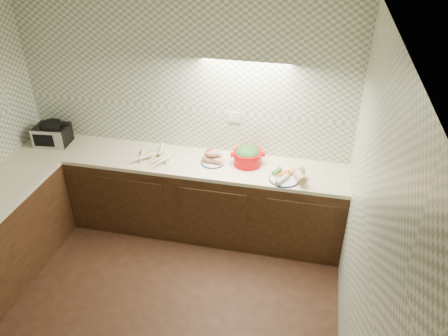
% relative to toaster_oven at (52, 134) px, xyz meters
% --- Properties ---
extents(room, '(3.60, 3.60, 2.60)m').
position_rel_toaster_oven_xyz_m(room, '(1.48, -1.54, 0.61)').
color(room, black).
rests_on(room, ground).
extents(counter, '(3.60, 3.60, 0.90)m').
position_rel_toaster_oven_xyz_m(counter, '(0.80, -0.86, -0.57)').
color(counter, black).
rests_on(counter, ground).
extents(toaster_oven, '(0.39, 0.31, 0.26)m').
position_rel_toaster_oven_xyz_m(toaster_oven, '(0.00, 0.00, 0.00)').
color(toaster_oven, black).
rests_on(toaster_oven, counter).
extents(parsnip_pile, '(0.45, 0.41, 0.08)m').
position_rel_toaster_oven_xyz_m(parsnip_pile, '(1.20, -0.01, -0.09)').
color(parsnip_pile, beige).
rests_on(parsnip_pile, counter).
extents(sweet_potato_plate, '(0.25, 0.25, 0.15)m').
position_rel_toaster_oven_xyz_m(sweet_potato_plate, '(1.87, -0.02, -0.07)').
color(sweet_potato_plate, '#16203F').
rests_on(sweet_potato_plate, counter).
extents(onion_bowl, '(0.14, 0.14, 0.11)m').
position_rel_toaster_oven_xyz_m(onion_bowl, '(1.82, 0.09, -0.08)').
color(onion_bowl, black).
rests_on(onion_bowl, counter).
extents(dutch_oven, '(0.37, 0.36, 0.21)m').
position_rel_toaster_oven_xyz_m(dutch_oven, '(2.23, 0.03, -0.02)').
color(dutch_oven, '#B90004').
rests_on(dutch_oven, counter).
extents(veg_plate, '(0.39, 0.38, 0.14)m').
position_rel_toaster_oven_xyz_m(veg_plate, '(2.69, -0.15, -0.07)').
color(veg_plate, '#16203F').
rests_on(veg_plate, counter).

